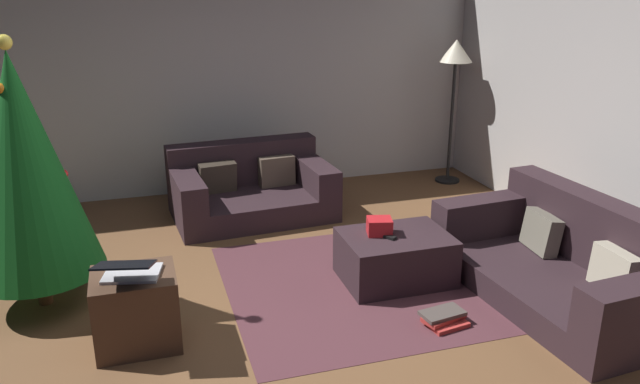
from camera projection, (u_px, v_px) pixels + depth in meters
The scene contains 13 objects.
ground_plane at pixel (263, 334), 4.16m from camera, with size 6.40×6.40×0.00m, color brown.
rear_partition at pixel (197, 72), 6.57m from camera, with size 6.40×0.12×2.60m, color #BCB7B2.
couch_left at pixel (250, 188), 6.20m from camera, with size 1.58×1.07×0.69m.
couch_right at pixel (567, 262), 4.59m from camera, with size 1.13×1.92×0.72m.
ottoman at pixel (395, 257), 4.85m from camera, with size 0.82×0.61×0.38m, color #2D1E23.
gift_box at pixel (379, 226), 4.79m from camera, with size 0.19×0.16×0.13m, color red.
tv_remote at pixel (386, 236), 4.74m from camera, with size 0.05×0.16×0.02m, color black.
christmas_tree at pixel (24, 166), 4.22m from camera, with size 0.91×0.91×1.91m.
side_table at pixel (136, 310), 3.98m from camera, with size 0.52×0.44×0.49m, color #4C3323.
laptop at pixel (129, 270), 3.82m from camera, with size 0.43×0.49×0.18m.
book_stack at pixel (444, 318), 4.26m from camera, with size 0.33×0.26×0.09m.
corner_lamp at pixel (455, 62), 6.83m from camera, with size 0.36×0.36×1.61m.
area_rug at pixel (394, 279), 4.91m from camera, with size 2.60×2.00×0.01m, color #502B31.
Camera 1 is at (-0.69, -3.58, 2.26)m, focal length 35.03 mm.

